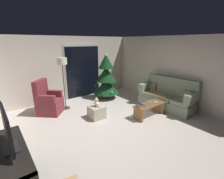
{
  "coord_description": "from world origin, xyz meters",
  "views": [
    {
      "loc": [
        -2.55,
        -3.17,
        2.29
      ],
      "look_at": [
        0.4,
        0.7,
        0.85
      ],
      "focal_mm": 26.06,
      "sensor_mm": 36.0,
      "label": 1
    }
  ],
  "objects_px": {
    "floor_lamp": "(62,66)",
    "ottoman": "(97,112)",
    "book_stack": "(140,106)",
    "remote_silver": "(149,102)",
    "media_shelf": "(14,176)",
    "cell_phone": "(141,104)",
    "remote_white": "(155,102)",
    "television": "(7,129)",
    "teddy_bear_cream": "(97,103)",
    "armchair": "(48,102)",
    "couch": "(167,97)",
    "coffee_table": "(149,108)",
    "christmas_tree": "(106,78)"
  },
  "relations": [
    {
      "from": "cell_phone",
      "to": "media_shelf",
      "type": "xyz_separation_m",
      "value": [
        -3.41,
        -0.67,
        -0.11
      ]
    },
    {
      "from": "couch",
      "to": "floor_lamp",
      "type": "relative_size",
      "value": 1.12
    },
    {
      "from": "coffee_table",
      "to": "television",
      "type": "relative_size",
      "value": 1.31
    },
    {
      "from": "remote_silver",
      "to": "media_shelf",
      "type": "height_order",
      "value": "media_shelf"
    },
    {
      "from": "coffee_table",
      "to": "remote_white",
      "type": "distance_m",
      "value": 0.29
    },
    {
      "from": "armchair",
      "to": "teddy_bear_cream",
      "type": "height_order",
      "value": "armchair"
    },
    {
      "from": "cell_phone",
      "to": "teddy_bear_cream",
      "type": "distance_m",
      "value": 1.32
    },
    {
      "from": "remote_silver",
      "to": "armchair",
      "type": "xyz_separation_m",
      "value": [
        -2.55,
        2.06,
        -0.03
      ]
    },
    {
      "from": "floor_lamp",
      "to": "television",
      "type": "height_order",
      "value": "floor_lamp"
    },
    {
      "from": "armchair",
      "to": "couch",
      "type": "bearing_deg",
      "value": -30.36
    },
    {
      "from": "teddy_bear_cream",
      "to": "television",
      "type": "bearing_deg",
      "value": -147.97
    },
    {
      "from": "coffee_table",
      "to": "remote_white",
      "type": "xyz_separation_m",
      "value": [
        0.24,
        -0.03,
        0.15
      ]
    },
    {
      "from": "remote_silver",
      "to": "christmas_tree",
      "type": "relative_size",
      "value": 0.08
    },
    {
      "from": "remote_white",
      "to": "book_stack",
      "type": "distance_m",
      "value": 0.64
    },
    {
      "from": "couch",
      "to": "remote_white",
      "type": "xyz_separation_m",
      "value": [
        -0.82,
        -0.13,
        0.03
      ]
    },
    {
      "from": "cell_phone",
      "to": "floor_lamp",
      "type": "xyz_separation_m",
      "value": [
        -1.48,
        2.18,
        1.02
      ]
    },
    {
      "from": "remote_silver",
      "to": "ottoman",
      "type": "distance_m",
      "value": 1.71
    },
    {
      "from": "coffee_table",
      "to": "book_stack",
      "type": "bearing_deg",
      "value": 177.52
    },
    {
      "from": "book_stack",
      "to": "teddy_bear_cream",
      "type": "xyz_separation_m",
      "value": [
        -0.99,
        0.88,
        0.05
      ]
    },
    {
      "from": "television",
      "to": "couch",
      "type": "bearing_deg",
      "value": 8.09
    },
    {
      "from": "remote_white",
      "to": "book_stack",
      "type": "xyz_separation_m",
      "value": [
        -0.63,
        0.05,
        0.02
      ]
    },
    {
      "from": "christmas_tree",
      "to": "armchair",
      "type": "relative_size",
      "value": 1.67
    },
    {
      "from": "christmas_tree",
      "to": "media_shelf",
      "type": "height_order",
      "value": "christmas_tree"
    },
    {
      "from": "book_stack",
      "to": "ottoman",
      "type": "distance_m",
      "value": 1.36
    },
    {
      "from": "cell_phone",
      "to": "floor_lamp",
      "type": "height_order",
      "value": "floor_lamp"
    },
    {
      "from": "couch",
      "to": "floor_lamp",
      "type": "bearing_deg",
      "value": 144.04
    },
    {
      "from": "remote_silver",
      "to": "book_stack",
      "type": "height_order",
      "value": "book_stack"
    },
    {
      "from": "remote_white",
      "to": "floor_lamp",
      "type": "distance_m",
      "value": 3.26
    },
    {
      "from": "coffee_table",
      "to": "remote_silver",
      "type": "relative_size",
      "value": 7.05
    },
    {
      "from": "armchair",
      "to": "media_shelf",
      "type": "height_order",
      "value": "armchair"
    },
    {
      "from": "floor_lamp",
      "to": "ottoman",
      "type": "relative_size",
      "value": 4.05
    },
    {
      "from": "cell_phone",
      "to": "television",
      "type": "bearing_deg",
      "value": 170.69
    },
    {
      "from": "armchair",
      "to": "teddy_bear_cream",
      "type": "distance_m",
      "value": 1.65
    },
    {
      "from": "book_stack",
      "to": "floor_lamp",
      "type": "bearing_deg",
      "value": 123.75
    },
    {
      "from": "remote_white",
      "to": "television",
      "type": "bearing_deg",
      "value": -69.11
    },
    {
      "from": "cell_phone",
      "to": "media_shelf",
      "type": "distance_m",
      "value": 3.48
    },
    {
      "from": "couch",
      "to": "book_stack",
      "type": "xyz_separation_m",
      "value": [
        -1.45,
        -0.08,
        0.05
      ]
    },
    {
      "from": "cell_phone",
      "to": "armchair",
      "type": "distance_m",
      "value": 2.97
    },
    {
      "from": "book_stack",
      "to": "cell_phone",
      "type": "height_order",
      "value": "cell_phone"
    },
    {
      "from": "remote_white",
      "to": "media_shelf",
      "type": "xyz_separation_m",
      "value": [
        -4.03,
        -0.61,
        -0.05
      ]
    },
    {
      "from": "remote_silver",
      "to": "cell_phone",
      "type": "relative_size",
      "value": 1.08
    },
    {
      "from": "television",
      "to": "christmas_tree",
      "type": "bearing_deg",
      "value": 37.61
    },
    {
      "from": "cell_phone",
      "to": "ottoman",
      "type": "xyz_separation_m",
      "value": [
        -1.01,
        0.87,
        -0.3
      ]
    },
    {
      "from": "remote_silver",
      "to": "book_stack",
      "type": "distance_m",
      "value": 0.49
    },
    {
      "from": "couch",
      "to": "cell_phone",
      "type": "bearing_deg",
      "value": -177.4
    },
    {
      "from": "couch",
      "to": "television",
      "type": "distance_m",
      "value": 4.92
    },
    {
      "from": "armchair",
      "to": "ottoman",
      "type": "height_order",
      "value": "armchair"
    },
    {
      "from": "remote_silver",
      "to": "media_shelf",
      "type": "xyz_separation_m",
      "value": [
        -3.89,
        -0.73,
        -0.05
      ]
    },
    {
      "from": "christmas_tree",
      "to": "teddy_bear_cream",
      "type": "distance_m",
      "value": 1.93
    },
    {
      "from": "remote_white",
      "to": "floor_lamp",
      "type": "relative_size",
      "value": 0.09
    }
  ]
}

